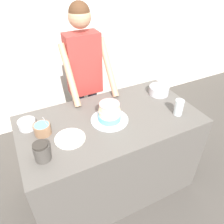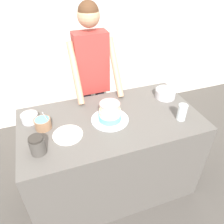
{
  "view_description": "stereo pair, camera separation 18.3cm",
  "coord_description": "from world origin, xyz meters",
  "px_view_note": "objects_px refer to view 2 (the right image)",
  "views": [
    {
      "loc": [
        -0.67,
        -0.94,
        2.09
      ],
      "look_at": [
        -0.01,
        0.39,
        1.01
      ],
      "focal_mm": 35.0,
      "sensor_mm": 36.0,
      "label": 1
    },
    {
      "loc": [
        -0.5,
        -1.01,
        2.09
      ],
      "look_at": [
        -0.01,
        0.39,
        1.01
      ],
      "focal_mm": 35.0,
      "sensor_mm": 36.0,
      "label": 2
    }
  ],
  "objects_px": {
    "drinking_glass": "(182,112)",
    "ceramic_plate": "(68,135)",
    "person_baker": "(92,69)",
    "frosting_bowl_white": "(165,93)",
    "frosting_bowl_blue": "(43,123)",
    "frosting_bowl_pink": "(30,117)",
    "cake": "(110,113)",
    "stoneware_jar": "(37,145)"
  },
  "relations": [
    {
      "from": "frosting_bowl_blue",
      "to": "frosting_bowl_pink",
      "type": "bearing_deg",
      "value": 127.23
    },
    {
      "from": "frosting_bowl_pink",
      "to": "cake",
      "type": "bearing_deg",
      "value": -18.15
    },
    {
      "from": "frosting_bowl_blue",
      "to": "frosting_bowl_white",
      "type": "bearing_deg",
      "value": 4.13
    },
    {
      "from": "person_baker",
      "to": "cake",
      "type": "height_order",
      "value": "person_baker"
    },
    {
      "from": "frosting_bowl_blue",
      "to": "stoneware_jar",
      "type": "height_order",
      "value": "frosting_bowl_blue"
    },
    {
      "from": "ceramic_plate",
      "to": "stoneware_jar",
      "type": "distance_m",
      "value": 0.26
    },
    {
      "from": "cake",
      "to": "ceramic_plate",
      "type": "bearing_deg",
      "value": -168.59
    },
    {
      "from": "person_baker",
      "to": "drinking_glass",
      "type": "height_order",
      "value": "person_baker"
    },
    {
      "from": "frosting_bowl_blue",
      "to": "stoneware_jar",
      "type": "bearing_deg",
      "value": -101.95
    },
    {
      "from": "drinking_glass",
      "to": "ceramic_plate",
      "type": "bearing_deg",
      "value": 173.12
    },
    {
      "from": "frosting_bowl_white",
      "to": "drinking_glass",
      "type": "distance_m",
      "value": 0.37
    },
    {
      "from": "person_baker",
      "to": "frosting_bowl_blue",
      "type": "bearing_deg",
      "value": -135.91
    },
    {
      "from": "person_baker",
      "to": "frosting_bowl_blue",
      "type": "height_order",
      "value": "person_baker"
    },
    {
      "from": "frosting_bowl_pink",
      "to": "stoneware_jar",
      "type": "height_order",
      "value": "stoneware_jar"
    },
    {
      "from": "frosting_bowl_blue",
      "to": "frosting_bowl_white",
      "type": "height_order",
      "value": "frosting_bowl_blue"
    },
    {
      "from": "stoneware_jar",
      "to": "person_baker",
      "type": "bearing_deg",
      "value": 52.63
    },
    {
      "from": "cake",
      "to": "person_baker",
      "type": "bearing_deg",
      "value": 87.95
    },
    {
      "from": "stoneware_jar",
      "to": "cake",
      "type": "bearing_deg",
      "value": 17.15
    },
    {
      "from": "frosting_bowl_pink",
      "to": "frosting_bowl_blue",
      "type": "relative_size",
      "value": 0.74
    },
    {
      "from": "person_baker",
      "to": "stoneware_jar",
      "type": "xyz_separation_m",
      "value": [
        -0.64,
        -0.83,
        -0.13
      ]
    },
    {
      "from": "ceramic_plate",
      "to": "stoneware_jar",
      "type": "bearing_deg",
      "value": -154.06
    },
    {
      "from": "cake",
      "to": "drinking_glass",
      "type": "relative_size",
      "value": 2.23
    },
    {
      "from": "frosting_bowl_pink",
      "to": "drinking_glass",
      "type": "distance_m",
      "value": 1.32
    },
    {
      "from": "drinking_glass",
      "to": "person_baker",
      "type": "bearing_deg",
      "value": 124.1
    },
    {
      "from": "ceramic_plate",
      "to": "drinking_glass",
      "type": "bearing_deg",
      "value": -6.88
    },
    {
      "from": "frosting_bowl_white",
      "to": "stoneware_jar",
      "type": "bearing_deg",
      "value": -164.1
    },
    {
      "from": "person_baker",
      "to": "frosting_bowl_white",
      "type": "bearing_deg",
      "value": -37.09
    },
    {
      "from": "person_baker",
      "to": "ceramic_plate",
      "type": "bearing_deg",
      "value": -119.39
    },
    {
      "from": "ceramic_plate",
      "to": "frosting_bowl_blue",
      "type": "bearing_deg",
      "value": 137.07
    },
    {
      "from": "ceramic_plate",
      "to": "stoneware_jar",
      "type": "relative_size",
      "value": 1.68
    },
    {
      "from": "cake",
      "to": "frosting_bowl_pink",
      "type": "height_order",
      "value": "cake"
    },
    {
      "from": "ceramic_plate",
      "to": "person_baker",
      "type": "bearing_deg",
      "value": 60.61
    },
    {
      "from": "drinking_glass",
      "to": "ceramic_plate",
      "type": "relative_size",
      "value": 0.61
    },
    {
      "from": "cake",
      "to": "frosting_bowl_blue",
      "type": "relative_size",
      "value": 1.69
    },
    {
      "from": "frosting_bowl_white",
      "to": "cake",
      "type": "bearing_deg",
      "value": -165.3
    },
    {
      "from": "ceramic_plate",
      "to": "frosting_bowl_pink",
      "type": "bearing_deg",
      "value": 133.01
    },
    {
      "from": "cake",
      "to": "frosting_bowl_white",
      "type": "distance_m",
      "value": 0.67
    },
    {
      "from": "cake",
      "to": "frosting_bowl_pink",
      "type": "bearing_deg",
      "value": 161.85
    },
    {
      "from": "person_baker",
      "to": "ceramic_plate",
      "type": "height_order",
      "value": "person_baker"
    },
    {
      "from": "person_baker",
      "to": "frosting_bowl_pink",
      "type": "xyz_separation_m",
      "value": [
        -0.68,
        -0.43,
        -0.16
      ]
    },
    {
      "from": "frosting_bowl_pink",
      "to": "drinking_glass",
      "type": "bearing_deg",
      "value": -18.2
    },
    {
      "from": "cake",
      "to": "ceramic_plate",
      "type": "relative_size",
      "value": 1.36
    }
  ]
}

